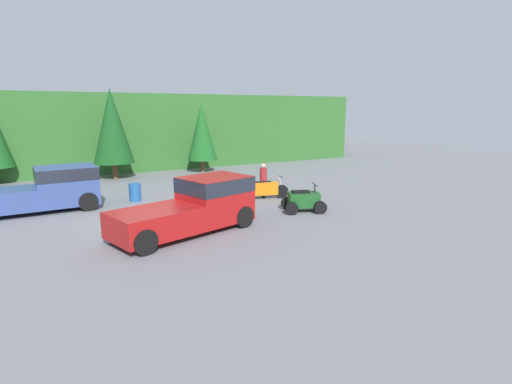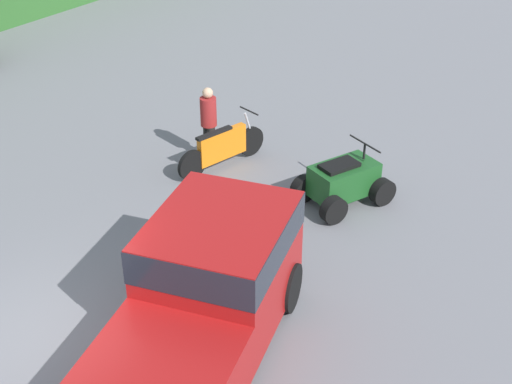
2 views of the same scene
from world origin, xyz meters
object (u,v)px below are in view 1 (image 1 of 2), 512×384
Objects in this scene: pickup_truck_red at (197,204)px; pickup_truck_second at (44,189)px; rider_person at (263,179)px; steel_barrel at (135,192)px; dirt_bike at (266,190)px; quad_atv at (303,201)px.

pickup_truck_red and pickup_truck_second have the same top height.
rider_person is (5.12, 3.81, -0.07)m from pickup_truck_red.
steel_barrel is at bearing 82.50° from pickup_truck_red.
rider_person reaches higher than dirt_bike.
rider_person is at bearing 21.05° from pickup_truck_red.
pickup_truck_second is 4.03m from steel_barrel.
steel_barrel is at bearing -176.94° from rider_person.
steel_barrel is (3.99, 0.12, -0.59)m from pickup_truck_second.
pickup_truck_red is at bearing -153.41° from quad_atv.
quad_atv is 3.44m from rider_person.
dirt_bike is 6.58m from steel_barrel.
pickup_truck_second is 3.21× the size of rider_person.
pickup_truck_red is at bearing -81.94° from steel_barrel.
rider_person reaches higher than quad_atv.
rider_person is at bearing 113.88° from quad_atv.
pickup_truck_second is 10.26m from rider_person.
pickup_truck_red is at bearing -118.15° from rider_person.
quad_atv is at bearing -72.92° from dirt_bike.
pickup_truck_second reaches higher than dirt_bike.
pickup_truck_red is 7.83m from pickup_truck_second.
pickup_truck_red is 6.38m from rider_person.
steel_barrel is at bearing 167.12° from dirt_bike.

